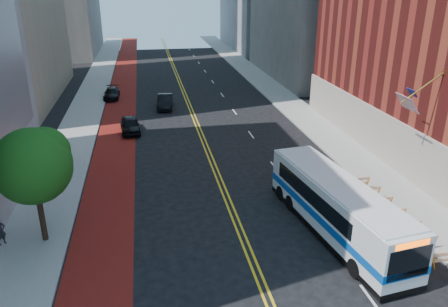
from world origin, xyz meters
The scene contains 14 objects.
ground centered at (0.00, 0.00, 0.00)m, with size 160.00×160.00×0.00m, color black.
sidewalk_left centered at (-12.00, 30.00, 0.07)m, with size 4.00×140.00×0.15m, color gray.
sidewalk_right centered at (12.00, 30.00, 0.07)m, with size 4.00×140.00×0.15m, color gray.
bus_lane_paint centered at (-8.10, 30.00, 0.00)m, with size 3.60×140.00×0.01m, color maroon.
center_line_inner centered at (-0.18, 30.00, 0.00)m, with size 0.14×140.00×0.01m, color gold.
center_line_outer centered at (0.18, 30.00, 0.00)m, with size 0.14×140.00×0.01m, color gold.
lane_dashes centered at (4.80, 38.00, 0.01)m, with size 0.14×98.20×0.01m.
construction_barriers centered at (9.60, 3.42, 0.68)m, with size 1.42×10.91×1.00m.
street_tree centered at (-11.24, 6.04, 4.91)m, with size 4.20×4.20×6.70m.
transit_bus centered at (5.45, 3.94, 1.75)m, with size 4.30×12.48×3.36m.
car_a centered at (-6.79, 24.84, 0.76)m, with size 1.79×4.46×1.52m, color black.
car_b centered at (-2.88, 33.03, 0.79)m, with size 1.67×4.78×1.58m, color black.
car_c centered at (-9.30, 38.69, 0.65)m, with size 1.84×4.51×1.31m, color black.
pedestrian centered at (-13.60, 5.94, 0.96)m, with size 0.59×0.39×1.61m, color black.
Camera 1 is at (-5.05, -17.05, 14.11)m, focal length 35.00 mm.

